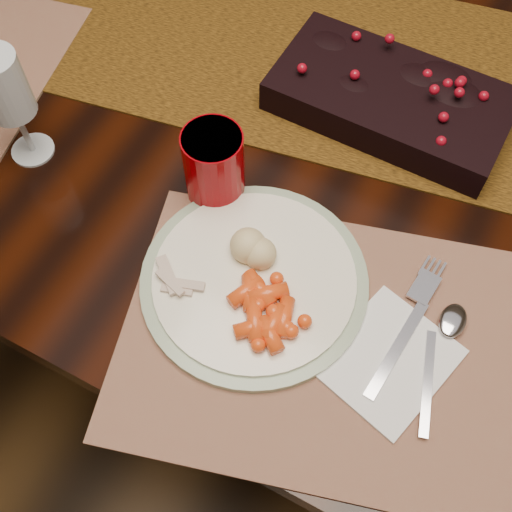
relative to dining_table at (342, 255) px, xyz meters
The scene contains 14 objects.
floor 0.38m from the dining_table, ahead, with size 5.00×5.00×0.00m, color black.
dining_table is the anchor object (origin of this frame).
table_runner 0.39m from the dining_table, 118.71° to the left, with size 1.87×0.38×0.00m, color #3E1E09.
centerpiece 0.41m from the dining_table, 71.27° to the left, with size 0.32×0.17×0.06m, color black, non-canonical shape.
placemat_main 0.51m from the dining_table, 77.99° to the right, with size 0.46×0.34×0.00m, color brown.
dinner_plate 0.49m from the dining_table, 95.82° to the right, with size 0.27×0.27×0.02m, color white.
baby_carrots 0.52m from the dining_table, 92.85° to the right, with size 0.10×0.08×0.02m, color #EE4813, non-canonical shape.
mashed_potatoes 0.50m from the dining_table, 99.86° to the right, with size 0.08×0.07×0.04m, color beige, non-canonical shape.
turkey_shreds 0.54m from the dining_table, 106.54° to the right, with size 0.07×0.06×0.02m, color beige, non-canonical shape.
napkin 0.52m from the dining_table, 65.04° to the right, with size 0.12×0.14×0.00m, color white.
fork 0.50m from the dining_table, 61.63° to the right, with size 0.03×0.18×0.00m, color #BBBCC2, non-canonical shape.
spoon 0.53m from the dining_table, 56.70° to the right, with size 0.03×0.16×0.00m, color #A9A6B9, non-canonical shape.
red_cup 0.50m from the dining_table, 124.28° to the right, with size 0.08×0.08×0.10m, color #8A0006.
wine_glass 0.66m from the dining_table, 146.49° to the right, with size 0.06×0.06×0.17m, color #BABDC0, non-canonical shape.
Camera 1 is at (0.13, -0.62, 1.45)m, focal length 45.00 mm.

